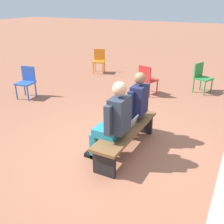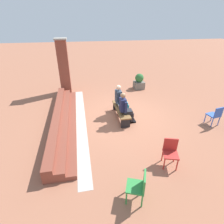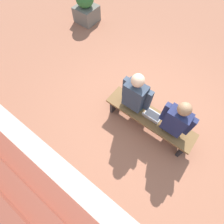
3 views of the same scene
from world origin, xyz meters
name	(u,v)px [view 3 (image 3 of 3)]	position (x,y,z in m)	size (l,w,h in m)	color
ground_plane	(144,121)	(0.00, 0.00, 0.00)	(60.00, 60.00, 0.00)	#9E6047
concrete_strip	(93,199)	(-0.11, 1.82, 0.00)	(6.98, 0.40, 0.01)	#B7B2A8
bench	(149,119)	(-0.11, 0.07, 0.35)	(1.80, 0.44, 0.45)	brown
person_student	(176,120)	(-0.53, 0.00, 0.72)	(0.54, 0.68, 1.34)	#232328
person_adult	(137,96)	(0.27, 0.00, 0.73)	(0.57, 0.72, 1.38)	teal
laptop	(152,117)	(-0.13, 0.08, 0.50)	(0.32, 0.29, 0.21)	#9EA0A5
planter	(86,7)	(3.27, -1.89, 0.44)	(0.60, 0.60, 0.94)	#6B665B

